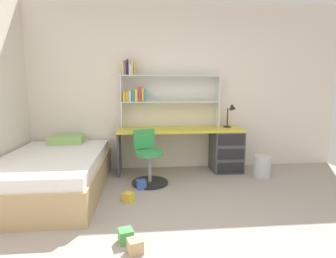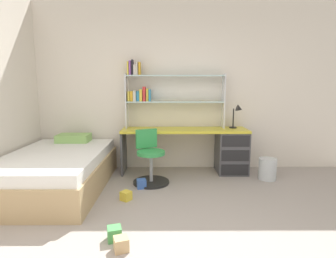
# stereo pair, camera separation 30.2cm
# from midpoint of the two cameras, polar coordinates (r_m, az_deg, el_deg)

# --- Properties ---
(room_shell) EXTENTS (5.69, 6.32, 2.74)m
(room_shell) POSITION_cam_midpoint_polar(r_m,az_deg,el_deg) (3.23, -16.51, 8.45)
(room_shell) COLOR silver
(room_shell) RESTS_ON ground_plane
(desk) EXTENTS (1.99, 0.51, 0.71)m
(desk) POSITION_cam_midpoint_polar(r_m,az_deg,el_deg) (4.43, 12.41, -3.90)
(desk) COLOR gold
(desk) RESTS_ON ground_plane
(bookshelf_hutch) EXTENTS (1.59, 0.22, 1.08)m
(bookshelf_hutch) POSITION_cam_midpoint_polar(r_m,az_deg,el_deg) (4.35, 0.33, 8.27)
(bookshelf_hutch) COLOR silver
(bookshelf_hutch) RESTS_ON desk
(desk_lamp) EXTENTS (0.20, 0.17, 0.38)m
(desk_lamp) POSITION_cam_midpoint_polar(r_m,az_deg,el_deg) (4.48, 16.53, 3.34)
(desk_lamp) COLOR black
(desk_lamp) RESTS_ON desk
(swivel_chair) EXTENTS (0.52, 0.52, 0.77)m
(swivel_chair) POSITION_cam_midpoint_polar(r_m,az_deg,el_deg) (3.89, -1.56, -7.17)
(swivel_chair) COLOR black
(swivel_chair) RESTS_ON ground_plane
(bed_platform) EXTENTS (1.26, 1.96, 0.63)m
(bed_platform) POSITION_cam_midpoint_polar(r_m,az_deg,el_deg) (3.91, -20.52, -8.31)
(bed_platform) COLOR tan
(bed_platform) RESTS_ON ground_plane
(waste_bin) EXTENTS (0.26, 0.26, 0.32)m
(waste_bin) POSITION_cam_midpoint_polar(r_m,az_deg,el_deg) (4.38, 22.30, -7.88)
(waste_bin) COLOR silver
(waste_bin) RESTS_ON ground_plane
(toy_block_yellow_1) EXTENTS (0.16, 0.16, 0.11)m
(toy_block_yellow_1) POSITION_cam_midpoint_polar(r_m,az_deg,el_deg) (3.40, -6.35, -13.96)
(toy_block_yellow_1) COLOR gold
(toy_block_yellow_1) RESTS_ON ground_plane
(toy_block_green_2) EXTENTS (0.15, 0.15, 0.12)m
(toy_block_green_2) POSITION_cam_midpoint_polar(r_m,az_deg,el_deg) (2.62, -7.88, -21.25)
(toy_block_green_2) COLOR #479E51
(toy_block_green_2) RESTS_ON ground_plane
(toy_block_natural_3) EXTENTS (0.15, 0.15, 0.12)m
(toy_block_natural_3) POSITION_cam_midpoint_polar(r_m,az_deg,el_deg) (2.48, -6.21, -23.22)
(toy_block_natural_3) COLOR tan
(toy_block_natural_3) RESTS_ON ground_plane
(toy_block_blue_4) EXTENTS (0.15, 0.15, 0.12)m
(toy_block_blue_4) POSITION_cam_midpoint_polar(r_m,az_deg,el_deg) (3.76, -3.33, -11.58)
(toy_block_blue_4) COLOR #3860B7
(toy_block_blue_4) RESTS_ON ground_plane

